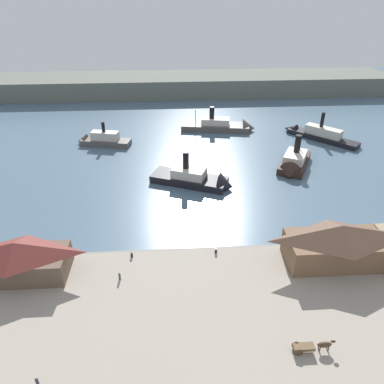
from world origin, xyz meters
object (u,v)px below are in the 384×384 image
mooring_post_center_west (132,255)px  ferry_outer_harbor (224,126)px  pedestrian_standing_center (120,276)px  ferry_approaching_west (101,140)px  mooring_post_east (216,251)px  ferry_shed_west_terminal (18,259)px  ferry_mid_harbor (293,164)px  ferry_moored_east (198,179)px  pedestrian_at_waters_edge (37,382)px  ferry_shed_east_terminal (339,243)px  horse_cart (312,346)px  ferry_approaching_east (316,134)px

mooring_post_center_west → ferry_outer_harbor: bearing=68.3°
pedestrian_standing_center → ferry_approaching_west: bearing=101.3°
pedestrian_standing_center → mooring_post_east: bearing=18.8°
ferry_shed_west_terminal → ferry_mid_harbor: size_ratio=0.93×
ferry_shed_west_terminal → ferry_outer_harbor: ferry_outer_harbor is taller
ferry_moored_east → ferry_outer_harbor: (12.05, 38.35, -0.08)m
pedestrian_at_waters_edge → pedestrian_standing_center: size_ratio=1.01×
ferry_approaching_west → ferry_mid_harbor: (55.19, -20.83, 0.08)m
ferry_mid_harbor → mooring_post_center_west: bearing=-139.0°
ferry_shed_east_terminal → ferry_approaching_west: bearing=130.1°
horse_cart → ferry_approaching_west: ferry_approaching_west is taller
mooring_post_center_west → ferry_approaching_west: bearing=103.9°
mooring_post_east → ferry_approaching_east: 69.96m
ferry_approaching_east → ferry_mid_harbor: bearing=-123.0°
ferry_shed_east_terminal → ferry_approaching_east: 63.94m
ferry_shed_west_terminal → mooring_post_east: (33.95, 3.45, -2.97)m
ferry_shed_west_terminal → pedestrian_standing_center: (16.89, -2.37, -2.73)m
pedestrian_at_waters_edge → mooring_post_east: pedestrian_at_waters_edge is taller
ferry_shed_west_terminal → ferry_moored_east: size_ratio=0.75×
ferry_outer_harbor → horse_cart: bearing=-90.4°
ferry_approaching_west → ferry_mid_harbor: 58.99m
ferry_shed_west_terminal → mooring_post_east: ferry_shed_west_terminal is taller
pedestrian_at_waters_edge → mooring_post_east: 34.91m
pedestrian_at_waters_edge → mooring_post_center_west: pedestrian_at_waters_edge is taller
ferry_shed_east_terminal → pedestrian_standing_center: bearing=-176.6°
ferry_approaching_west → ferry_moored_east: bearing=-44.4°
ferry_approaching_west → pedestrian_standing_center: bearing=-78.7°
pedestrian_standing_center → mooring_post_east: size_ratio=1.68×
ferry_shed_east_terminal → mooring_post_east: bearing=170.5°
mooring_post_center_west → ferry_outer_harbor: size_ratio=0.03×
ferry_shed_east_terminal → ferry_approaching_east: size_ratio=0.87×
pedestrian_standing_center → mooring_post_east: 18.02m
horse_cart → ferry_outer_harbor: bearing=89.6°
ferry_shed_east_terminal → ferry_moored_east: size_ratio=0.84×
ferry_shed_east_terminal → pedestrian_standing_center: (-38.21, -2.27, -3.22)m
ferry_shed_east_terminal → horse_cart: 21.05m
ferry_shed_east_terminal → ferry_outer_harbor: 71.23m
ferry_mid_harbor → ferry_approaching_east: 25.99m
pedestrian_at_waters_edge → ferry_outer_harbor: ferry_outer_harbor is taller
ferry_shed_west_terminal → ferry_moored_east: 46.07m
ferry_shed_east_terminal → ferry_moored_east: ferry_shed_east_terminal is taller
mooring_post_center_west → ferry_outer_harbor: 72.03m
horse_cart → ferry_moored_east: ferry_moored_east is taller
ferry_shed_east_terminal → ferry_outer_harbor: ferry_shed_east_terminal is taller
ferry_shed_east_terminal → pedestrian_standing_center: size_ratio=12.13×
mooring_post_center_west → ferry_approaching_west: 58.29m
ferry_shed_west_terminal → ferry_approaching_east: ferry_approaching_east is taller
ferry_approaching_east → ferry_outer_harbor: bearing=161.9°
ferry_approaching_west → ferry_shed_east_terminal: bearing=-49.9°
ferry_shed_west_terminal → mooring_post_east: 34.25m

